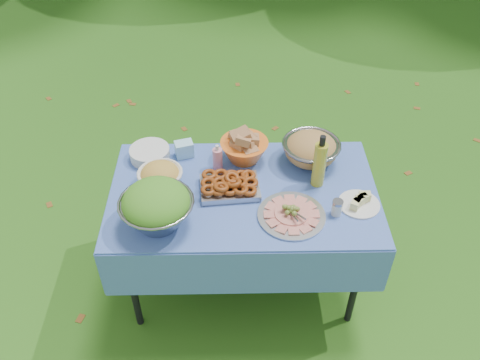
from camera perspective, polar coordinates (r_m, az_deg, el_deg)
name	(u,v)px	position (r m, az deg, el deg)	size (l,w,h in m)	color
ground	(243,277)	(3.34, 0.34, -10.86)	(80.00, 80.00, 0.00)	#103309
picnic_table	(243,238)	(3.05, 0.37, -6.50)	(1.46, 0.86, 0.76)	#80ACF5
salad_bowl	(156,206)	(2.55, -9.36, -2.91)	(0.37, 0.37, 0.25)	gray
pasta_bowl_white	(160,176)	(2.80, -8.96, 0.50)	(0.24, 0.24, 0.13)	silver
plate_stack	(150,153)	(3.02, -10.10, 2.97)	(0.23, 0.23, 0.07)	silver
wipes_box	(184,149)	(3.00, -6.28, 3.47)	(0.10, 0.08, 0.09)	#A2E0F7
sanitizer_bottle	(217,157)	(2.87, -2.54, 2.63)	(0.06, 0.06, 0.16)	pink
bread_bowl	(244,146)	(2.93, 0.48, 3.83)	(0.28, 0.28, 0.19)	orange
pasta_bowl_steel	(311,149)	(2.94, 7.98, 3.49)	(0.33, 0.33, 0.18)	gray
fried_tray	(230,185)	(2.75, -1.16, -0.58)	(0.32, 0.22, 0.07)	#ABABAF
charcuterie_platter	(292,211)	(2.62, 5.85, -3.45)	(0.35, 0.35, 0.08)	#AFB3B6
oil_bottle	(320,161)	(2.75, 8.96, 2.14)	(0.07, 0.07, 0.32)	#ACA828
cheese_plate	(360,201)	(2.75, 13.29, -2.28)	(0.22, 0.22, 0.06)	silver
shaker	(337,208)	(2.66, 10.83, -3.06)	(0.06, 0.06, 0.09)	silver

